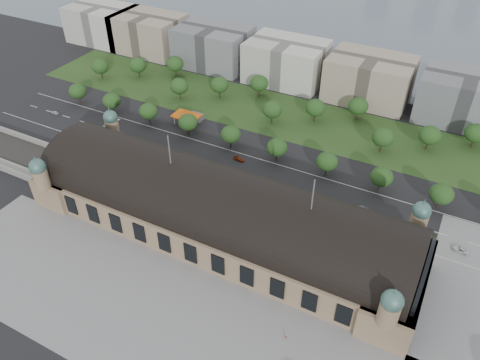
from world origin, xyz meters
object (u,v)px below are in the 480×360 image
at_px(bus_west, 231,177).
at_px(bus_east, 329,214).
at_px(traffic_car_5, 363,208).
at_px(parked_car_6, 191,180).
at_px(traffic_car_6, 460,250).
at_px(pedestrian_0, 286,338).
at_px(traffic_car_2, 143,142).
at_px(bus_mid, 276,189).
at_px(traffic_car_3, 239,159).
at_px(traffic_car_1, 107,127).
at_px(parked_car_4, 146,163).
at_px(parked_car_1, 128,160).
at_px(parked_car_0, 112,154).
at_px(parked_car_5, 204,185).
at_px(traffic_car_0, 55,113).
at_px(petrol_station, 192,116).
at_px(traffic_car_4, 281,189).
at_px(parked_car_3, 147,166).
at_px(parked_car_2, 160,170).

height_order(bus_west, bus_east, bus_east).
height_order(traffic_car_5, parked_car_6, traffic_car_5).
bearing_deg(traffic_car_6, pedestrian_0, -27.04).
relative_size(traffic_car_2, bus_mid, 0.36).
height_order(traffic_car_2, traffic_car_6, traffic_car_6).
bearing_deg(parked_car_6, traffic_car_3, 128.74).
relative_size(traffic_car_6, bus_east, 0.44).
relative_size(traffic_car_1, parked_car_4, 1.03).
height_order(parked_car_1, pedestrian_0, pedestrian_0).
distance_m(traffic_car_5, parked_car_4, 98.72).
bearing_deg(traffic_car_2, parked_car_0, -15.02).
bearing_deg(traffic_car_2, bus_west, 89.59).
distance_m(parked_car_5, bus_west, 12.57).
distance_m(traffic_car_0, traffic_car_3, 108.51).
bearing_deg(traffic_car_2, bus_east, 90.55).
height_order(bus_east, pedestrian_0, bus_east).
height_order(traffic_car_6, parked_car_6, traffic_car_6).
distance_m(traffic_car_0, parked_car_1, 64.95).
bearing_deg(bus_west, bus_mid, -85.64).
xyz_separation_m(petrol_station, traffic_car_4, (64.75, -31.72, -2.16)).
distance_m(parked_car_3, parked_car_6, 23.64).
relative_size(traffic_car_2, parked_car_2, 0.91).
xyz_separation_m(petrol_station, parked_car_1, (-6.90, -44.28, -2.24)).
height_order(traffic_car_0, traffic_car_1, traffic_car_0).
height_order(parked_car_2, parked_car_5, parked_car_5).
relative_size(petrol_station, traffic_car_6, 2.35).
height_order(traffic_car_3, parked_car_3, traffic_car_3).
distance_m(parked_car_5, parked_car_6, 6.57).
xyz_separation_m(parked_car_0, bus_west, (58.26, 9.59, 0.85)).
xyz_separation_m(petrol_station, traffic_car_1, (-35.00, -26.44, -2.22)).
relative_size(parked_car_2, parked_car_3, 1.16).
bearing_deg(parked_car_6, traffic_car_0, -126.09).
xyz_separation_m(traffic_car_0, parked_car_1, (62.82, -16.52, -0.06)).
distance_m(traffic_car_6, pedestrian_0, 76.56).
xyz_separation_m(traffic_car_2, parked_car_1, (3.41, -15.50, 0.03)).
bearing_deg(traffic_car_6, traffic_car_2, -85.59).
distance_m(traffic_car_2, parked_car_5, 46.85).
bearing_deg(traffic_car_2, parked_car_6, 73.66).
xyz_separation_m(traffic_car_3, parked_car_6, (-11.20, -24.20, -0.09)).
relative_size(petrol_station, parked_car_1, 2.75).
relative_size(traffic_car_4, traffic_car_6, 0.78).
height_order(traffic_car_2, traffic_car_4, traffic_car_4).
xyz_separation_m(traffic_car_6, pedestrian_0, (-42.01, -64.00, 0.07)).
distance_m(bus_west, bus_mid, 21.53).
bearing_deg(bus_west, traffic_car_3, 16.00).
height_order(parked_car_6, bus_east, bus_east).
bearing_deg(traffic_car_4, bus_east, 70.92).
bearing_deg(parked_car_0, bus_west, 62.17).
bearing_deg(parked_car_1, parked_car_2, 59.53).
bearing_deg(parked_car_5, traffic_car_0, -125.92).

